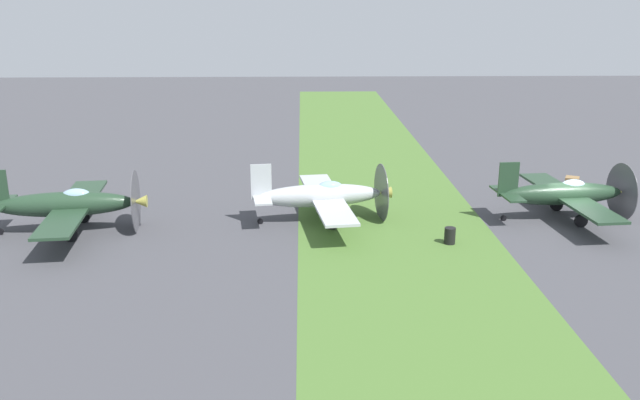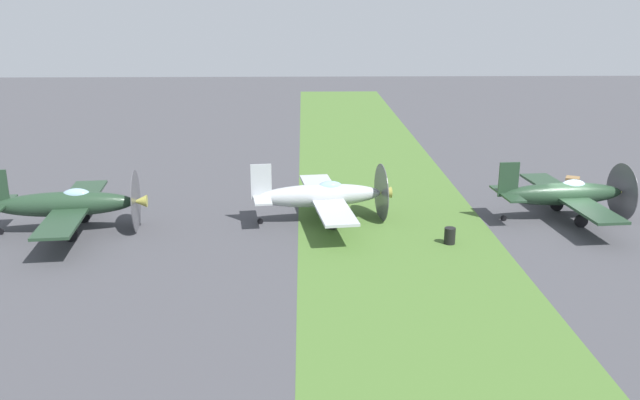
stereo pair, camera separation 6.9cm
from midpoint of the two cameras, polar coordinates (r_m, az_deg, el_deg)
The scene contains 7 objects.
ground_plane at distance 41.90m, azimuth 20.80°, elevation -1.91°, with size 160.00×160.00×0.00m, color #424247.
grass_verge at distance 39.15m, azimuth 6.26°, elevation -2.15°, with size 120.00×11.00×0.01m, color #476B2D.
airplane_lead at distance 42.18m, azimuth 20.25°, elevation 0.50°, with size 10.54×8.34×3.75m.
airplane_wingman at distance 39.21m, azimuth 0.21°, elevation 0.39°, with size 10.62×8.44×3.76m.
airplane_trail at distance 39.93m, azimuth -20.72°, elevation -0.33°, with size 11.00×8.72×3.90m.
fuel_drum at distance 36.54m, azimuth 11.10°, elevation -3.02°, with size 0.60×0.60×0.90m, color black.
supply_crate at distance 50.36m, azimuth 20.82°, elevation 1.48°, with size 0.90×0.90×0.64m, color olive.
Camera 2 is at (36.72, -15.77, 12.56)m, focal length 37.39 mm.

